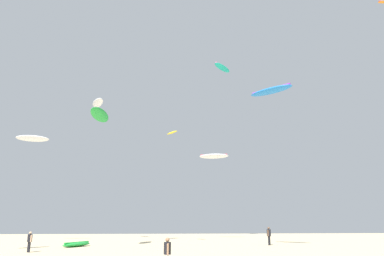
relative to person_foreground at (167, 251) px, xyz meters
name	(u,v)px	position (x,y,z in m)	size (l,w,h in m)	color
person_foreground	(167,251)	(0.00, 0.00, 0.00)	(0.35, 0.51, 1.55)	silver
person_midground	(269,234)	(10.62, 18.64, 0.14)	(0.40, 0.50, 1.78)	black
person_left	(30,240)	(-10.55, 11.75, 0.00)	(0.39, 0.40, 1.56)	black
kite_grounded_near	(77,244)	(-8.28, 17.90, -0.69)	(2.60, 3.89, 0.49)	green
kite_aloft_1	(100,115)	(-6.42, 15.02, 11.30)	(1.88, 4.48, 1.06)	green
kite_aloft_2	(98,103)	(-9.16, 27.82, 16.79)	(2.64, 4.04, 0.82)	white
kite_aloft_3	(271,91)	(9.77, 12.63, 13.41)	(3.89, 3.93, 0.53)	blue
kite_aloft_4	(172,133)	(0.72, 22.23, 11.51)	(1.56, 2.10, 0.37)	yellow
kite_aloft_5	(222,68)	(8.91, 33.83, 25.32)	(3.66, 4.14, 0.51)	#19B29E
kite_aloft_6	(33,138)	(-16.48, 26.24, 11.40)	(4.01, 1.97, 0.89)	white
kite_aloft_8	(214,156)	(6.85, 30.58, 10.30)	(4.27, 2.29, 0.80)	white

